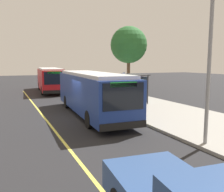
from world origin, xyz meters
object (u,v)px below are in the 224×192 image
Objects in this scene: waiting_bench at (135,97)px; pedestrian_commuter at (101,90)px; route_sign_post at (124,86)px; transit_bus_main at (92,92)px; transit_bus_second at (50,79)px.

pedestrian_commuter reaches higher than waiting_bench.
route_sign_post reaches higher than waiting_bench.
transit_bus_main and route_sign_post have the same top height.
route_sign_post is at bearing -41.65° from waiting_bench.
transit_bus_main reaches higher than pedestrian_commuter.
transit_bus_main and transit_bus_second have the same top height.
transit_bus_main reaches higher than waiting_bench.
transit_bus_main is 6.53× the size of pedestrian_commuter.
pedestrian_commuter is (-5.29, 2.81, -0.50)m from transit_bus_main.
route_sign_post reaches higher than pedestrian_commuter.
route_sign_post is 5.48m from pedestrian_commuter.
route_sign_post is (0.11, 2.43, 0.34)m from transit_bus_main.
transit_bus_main is 5.88m from waiting_bench.
route_sign_post is at bearing 87.49° from transit_bus_main.
pedestrian_commuter is at bearing 15.97° from transit_bus_second.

